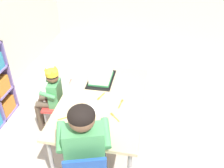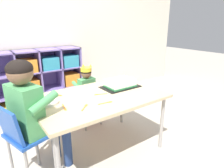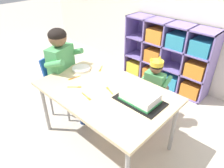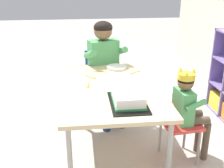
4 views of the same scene
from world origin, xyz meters
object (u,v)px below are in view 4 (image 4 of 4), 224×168
Objects in this scene: adult_helper_seated at (106,61)px; fork_near_cake_tray at (91,77)px; classroom_chair_blue at (175,122)px; paper_plate_stack at (116,67)px; fork_by_napkin at (100,72)px; activity_table at (111,92)px; child_with_crown at (188,105)px; birthday_cake_on_tray at (128,98)px; fork_near_child_seat at (88,86)px; fork_at_table_front_edge at (135,72)px; classroom_chair_adult_side at (102,76)px; fork_beside_plate_stack at (115,88)px.

adult_helper_seated is 0.42m from fork_near_cake_tray.
adult_helper_seated is (-0.80, -0.51, 0.31)m from classroom_chair_blue.
paper_plate_stack is 0.19m from fork_by_napkin.
child_with_crown is (0.17, 0.62, -0.08)m from activity_table.
adult_helper_seated is 7.89× the size of fork_by_napkin.
birthday_cake_on_tray is at bearing -1.36° from paper_plate_stack.
classroom_chair_blue is 4.43× the size of fork_by_napkin.
fork_near_child_seat is (0.58, -0.20, -0.04)m from adult_helper_seated.
adult_helper_seated is 0.96m from birthday_cake_on_tray.
birthday_cake_on_tray reaches higher than fork_at_table_front_edge.
birthday_cake_on_tray is 3.58× the size of fork_at_table_front_edge.
classroom_chair_adult_side is 0.69× the size of adult_helper_seated.
child_with_crown is at bearing 74.87° from activity_table.
fork_by_napkin is (-0.15, 0.09, 0.00)m from fork_near_cake_tray.
classroom_chair_adult_side is 5.79× the size of fork_beside_plate_stack.
classroom_chair_blue is 0.81× the size of classroom_chair_adult_side.
fork_at_table_front_edge is (-0.50, -0.36, 0.12)m from child_with_crown.
fork_near_cake_tray is at bearing -157.07° from birthday_cake_on_tray.
fork_beside_plate_stack is at bearing -168.80° from birthday_cake_on_tray.
fork_by_napkin is at bearing -11.42° from fork_near_child_seat.
paper_plate_stack reaches higher than classroom_chair_blue.
birthday_cake_on_tray is 2.14× the size of paper_plate_stack.
adult_helper_seated reaches higher than classroom_chair_blue.
fork_near_cake_tray is (-0.24, -0.16, 0.05)m from activity_table.
activity_table is 1.53× the size of child_with_crown.
fork_near_cake_tray is at bearing 56.17° from child_with_crown.
birthday_cake_on_tray is at bearing 14.20° from activity_table.
fork_at_table_front_edge is at bearing 141.75° from activity_table.
fork_beside_plate_stack is (-0.14, -0.60, 0.12)m from child_with_crown.
paper_plate_stack is at bearing -91.87° from fork_near_cake_tray.
activity_table reaches higher than classroom_chair_blue.
adult_helper_seated reaches higher than birthday_cake_on_tray.
fork_by_napkin is 1.06× the size of fork_beside_plate_stack.
adult_helper_seated is 8.37× the size of fork_beside_plate_stack.
birthday_cake_on_tray is at bearing 101.45° from child_with_crown.
fork_beside_plate_stack is at bearing 170.80° from fork_near_cake_tray.
adult_helper_seated reaches higher than fork_beside_plate_stack.
classroom_chair_adult_side is at bearing 90.00° from adult_helper_seated.
child_with_crown is at bearing -71.25° from classroom_chair_adult_side.
child_with_crown reaches higher than fork_near_child_seat.
fork_near_cake_tray is 0.91× the size of fork_at_table_front_edge.
classroom_chair_adult_side is 5.46× the size of fork_by_napkin.
classroom_chair_blue is 4.70× the size of fork_beside_plate_stack.
fork_at_table_front_edge is at bearing 167.04° from fork_beside_plate_stack.
paper_plate_stack is at bearing 26.18° from classroom_chair_blue.
fork_near_child_seat is (0.44, -0.30, -0.01)m from paper_plate_stack.
adult_helper_seated reaches higher than classroom_chair_adult_side.
activity_table is 2.09× the size of classroom_chair_blue.
fork_by_napkin is at bearing -125.40° from adult_helper_seated.
fork_beside_plate_stack is 0.22m from fork_near_child_seat.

